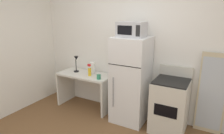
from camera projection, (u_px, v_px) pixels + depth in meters
The scene contains 10 objects.
wall_back_white at pixel (137, 50), 3.87m from camera, with size 5.00×0.10×2.60m, color white.
desk at pixel (86, 84), 4.26m from camera, with size 1.17×0.55×0.75m.
desk_lamp at pixel (76, 61), 4.26m from camera, with size 0.14×0.12×0.35m.
paper_towel_roll at pixel (92, 68), 4.21m from camera, with size 0.11×0.11×0.24m, color white.
coffee_mug at pixel (99, 77), 3.86m from camera, with size 0.08×0.08×0.10m, color #338C66.
spray_bottle at pixel (90, 71), 4.05m from camera, with size 0.06×0.06×0.25m.
refrigerator at pixel (131, 80), 3.66m from camera, with size 0.62×0.64×1.60m.
microwave at pixel (132, 29), 3.39m from camera, with size 0.46×0.35×0.26m.
oven_range at pixel (170, 105), 3.42m from camera, with size 0.57×0.61×1.10m.
leaning_mirror at pixel (212, 94), 3.29m from camera, with size 0.44×0.03×1.40m.
Camera 1 is at (1.42, -1.87, 2.03)m, focal length 31.84 mm.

